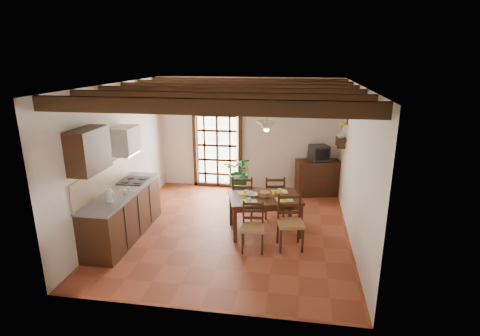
% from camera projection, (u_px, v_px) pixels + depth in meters
% --- Properties ---
extents(ground_plane, '(5.00, 5.00, 0.00)m').
position_uv_depth(ground_plane, '(232.00, 229.00, 7.40)').
color(ground_plane, brown).
extents(room_shell, '(4.52, 5.02, 2.81)m').
position_uv_depth(room_shell, '(231.00, 139.00, 6.88)').
color(room_shell, silver).
rests_on(room_shell, ground_plane).
extents(ceiling_beams, '(4.50, 4.34, 0.20)m').
position_uv_depth(ceiling_beams, '(231.00, 91.00, 6.62)').
color(ceiling_beams, black).
rests_on(ceiling_beams, room_shell).
extents(french_door, '(1.26, 0.11, 2.32)m').
position_uv_depth(french_door, '(217.00, 142.00, 9.49)').
color(french_door, white).
rests_on(french_door, ground_plane).
extents(kitchen_counter, '(0.64, 2.25, 1.38)m').
position_uv_depth(kitchen_counter, '(123.00, 213.00, 6.99)').
color(kitchen_counter, '#341C10').
rests_on(kitchen_counter, ground_plane).
extents(upper_cabinet, '(0.35, 0.80, 0.70)m').
position_uv_depth(upper_cabinet, '(89.00, 150.00, 5.94)').
color(upper_cabinet, '#341C10').
rests_on(upper_cabinet, room_shell).
extents(range_hood, '(0.38, 0.60, 0.54)m').
position_uv_depth(range_hood, '(126.00, 141.00, 7.15)').
color(range_hood, white).
rests_on(range_hood, room_shell).
extents(counter_items, '(0.50, 1.43, 0.25)m').
position_uv_depth(counter_items, '(123.00, 187.00, 6.93)').
color(counter_items, black).
rests_on(counter_items, kitchen_counter).
extents(dining_table, '(1.52, 1.18, 0.72)m').
position_uv_depth(dining_table, '(265.00, 201.00, 7.14)').
color(dining_table, '#3C1F13').
rests_on(dining_table, ground_plane).
extents(chair_near_left, '(0.43, 0.41, 0.86)m').
position_uv_depth(chair_near_left, '(253.00, 236.00, 6.55)').
color(chair_near_left, '#A17C44').
rests_on(chair_near_left, ground_plane).
extents(chair_near_right, '(0.52, 0.50, 0.96)m').
position_uv_depth(chair_near_right, '(290.00, 232.00, 6.62)').
color(chair_near_right, '#A17C44').
rests_on(chair_near_right, ground_plane).
extents(chair_far_left, '(0.48, 0.46, 0.96)m').
position_uv_depth(chair_far_left, '(243.00, 204.00, 7.84)').
color(chair_far_left, '#A17C44').
rests_on(chair_far_left, ground_plane).
extents(chair_far_right, '(0.49, 0.47, 0.92)m').
position_uv_depth(chair_far_right, '(274.00, 203.00, 7.92)').
color(chair_far_right, '#A17C44').
rests_on(chair_far_right, ground_plane).
extents(table_setting, '(0.97, 0.65, 0.09)m').
position_uv_depth(table_setting, '(265.00, 196.00, 7.11)').
color(table_setting, yellow).
rests_on(table_setting, dining_table).
extents(table_bowl, '(0.26, 0.26, 0.05)m').
position_uv_depth(table_bowl, '(252.00, 195.00, 7.12)').
color(table_bowl, white).
rests_on(table_bowl, dining_table).
extents(sideboard, '(1.10, 0.69, 0.87)m').
position_uv_depth(sideboard, '(317.00, 178.00, 9.12)').
color(sideboard, '#341C10').
rests_on(sideboard, ground_plane).
extents(crt_tv, '(0.53, 0.52, 0.36)m').
position_uv_depth(crt_tv, '(319.00, 153.00, 8.94)').
color(crt_tv, black).
rests_on(crt_tv, sideboard).
extents(fuse_box, '(0.25, 0.03, 0.32)m').
position_uv_depth(fuse_box, '(311.00, 122.00, 9.02)').
color(fuse_box, white).
rests_on(fuse_box, room_shell).
extents(plant_pot, '(0.38, 0.38, 0.23)m').
position_uv_depth(plant_pot, '(240.00, 191.00, 9.18)').
color(plant_pot, maroon).
rests_on(plant_pot, ground_plane).
extents(potted_plant, '(2.17, 1.94, 2.15)m').
position_uv_depth(potted_plant, '(240.00, 173.00, 9.04)').
color(potted_plant, '#144C19').
rests_on(potted_plant, ground_plane).
extents(wall_shelf, '(0.20, 0.42, 0.20)m').
position_uv_depth(wall_shelf, '(341.00, 141.00, 8.16)').
color(wall_shelf, '#341C10').
rests_on(wall_shelf, room_shell).
extents(shelf_vase, '(0.15, 0.15, 0.15)m').
position_uv_depth(shelf_vase, '(341.00, 134.00, 8.12)').
color(shelf_vase, '#B2BFB2').
rests_on(shelf_vase, wall_shelf).
extents(shelf_flowers, '(0.14, 0.14, 0.36)m').
position_uv_depth(shelf_flowers, '(342.00, 125.00, 8.06)').
color(shelf_flowers, yellow).
rests_on(shelf_flowers, shelf_vase).
extents(framed_picture, '(0.03, 0.32, 0.32)m').
position_uv_depth(framed_picture, '(347.00, 116.00, 7.99)').
color(framed_picture, brown).
rests_on(framed_picture, room_shell).
extents(pendant_lamp, '(0.36, 0.36, 0.84)m').
position_uv_depth(pendant_lamp, '(267.00, 125.00, 6.81)').
color(pendant_lamp, black).
rests_on(pendant_lamp, room_shell).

